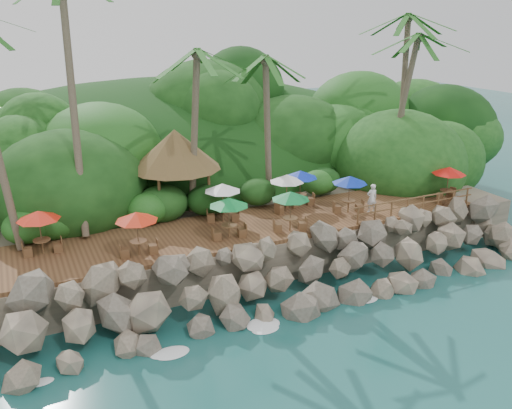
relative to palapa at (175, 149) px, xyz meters
name	(u,v)px	position (x,y,z in m)	size (l,w,h in m)	color
ground	(313,316)	(3.01, -10.08, -5.79)	(140.00, 140.00, 0.00)	#19514F
land_base	(195,193)	(3.01, 5.92, -4.74)	(32.00, 25.20, 2.10)	gray
jungle_hill	(166,180)	(3.01, 13.42, -5.79)	(44.80, 28.00, 15.40)	#143811
seawall	(292,274)	(3.01, -8.08, -4.64)	(29.00, 4.00, 2.30)	gray
terrace	(256,226)	(3.01, -4.08, -3.59)	(26.00, 5.00, 0.20)	brown
jungle_foliage	(200,212)	(3.01, 4.92, -5.79)	(44.00, 16.00, 12.00)	#143811
foam_line	(309,312)	(3.01, -9.78, -5.76)	(25.20, 0.80, 0.06)	white
palms	(241,25)	(3.48, -1.25, 6.53)	(29.54, 6.95, 13.75)	brown
palapa	(175,149)	(0.00, 0.00, 0.00)	(5.04, 5.04, 4.60)	brown
dining_clusters	(280,189)	(4.45, -4.07, -1.73)	(24.31, 5.16, 2.13)	brown
railing	(416,203)	(11.71, -6.43, -2.88)	(8.30, 0.10, 1.00)	brown
waiter	(372,198)	(9.66, -5.17, -2.66)	(0.60, 0.40, 1.65)	white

